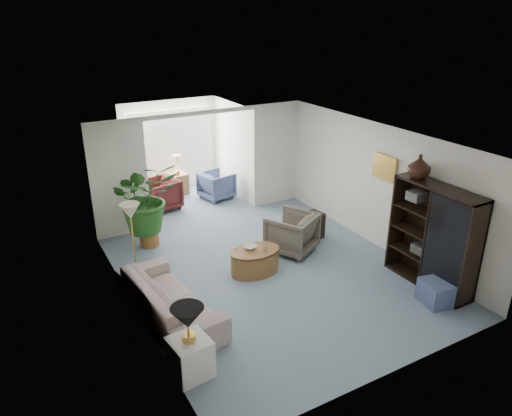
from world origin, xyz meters
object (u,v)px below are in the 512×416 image
coffee_table (255,261)px  end_table (190,357)px  ottoman (438,292)px  sofa (169,299)px  cabinet_urn (419,166)px  coffee_bowl (250,247)px  coffee_cup (265,248)px  side_table_dark (311,226)px  sunroom_chair_blue (217,185)px  table_lamp (188,318)px  wingback_chair (292,233)px  sunroom_table (179,184)px  entertainment_cabinet (433,237)px  framed_picture (385,167)px  plant_pot (149,238)px  floor_lamp (130,211)px  sunroom_chair_maroon (160,194)px

coffee_table → end_table: bearing=-136.9°
ottoman → sofa: bearing=156.0°
end_table → cabinet_urn: (4.52, 0.59, 1.76)m
coffee_bowl → coffee_cup: (0.20, -0.20, 0.02)m
coffee_table → ottoman: (2.13, -2.36, -0.03)m
side_table_dark → sunroom_chair_blue: sunroom_chair_blue is taller
table_lamp → coffee_table: size_ratio=0.46×
coffee_table → wingback_chair: size_ratio=1.08×
table_lamp → sunroom_chair_blue: table_lamp is taller
table_lamp → sunroom_table: bearing=70.5°
entertainment_cabinet → cabinet_urn: size_ratio=4.45×
framed_picture → ottoman: size_ratio=1.01×
plant_pot → coffee_table: bearing=-56.1°
entertainment_cabinet → ottoman: 0.94m
sofa → plant_pot: sofa is taller
floor_lamp → coffee_cup: size_ratio=3.39×
side_table_dark → coffee_cup: bearing=-154.2°
side_table_dark → sunroom_chair_blue: size_ratio=0.73×
end_table → floor_lamp: floor_lamp is taller
floor_lamp → ottoman: floor_lamp is taller
cabinet_urn → wingback_chair: bearing=129.7°
side_table_dark → coffee_bowl: bearing=-162.4°
sofa → sunroom_chair_blue: (2.84, 4.34, 0.02)m
coffee_bowl → ottoman: (2.18, -2.46, -0.28)m
framed_picture → floor_lamp: size_ratio=1.39×
coffee_cup → sunroom_table: size_ratio=0.19×
cabinet_urn → sunroom_chair_blue: size_ratio=0.54×
wingback_chair → plant_pot: (-2.41, 1.67, -0.24)m
framed_picture → sunroom_chair_blue: bearing=112.8°
sofa → floor_lamp: (-0.08, 1.59, 0.92)m
coffee_table → cabinet_urn: 3.34m
coffee_bowl → framed_picture: bearing=-8.8°
sunroom_chair_blue → coffee_table: bearing=153.5°
wingback_chair → floor_lamp: bearing=-40.8°
coffee_bowl → sunroom_chair_maroon: sunroom_chair_maroon is taller
end_table → coffee_bowl: end_table is taller
coffee_bowl → sunroom_chair_maroon: (-0.47, 3.66, -0.10)m
framed_picture → end_table: (-4.75, -1.60, -1.43)m
coffee_table → coffee_bowl: size_ratio=4.13×
sofa → floor_lamp: 1.84m
coffee_bowl → side_table_dark: 1.89m
cabinet_urn → sunroom_chair_blue: bearing=106.2°
sunroom_table → coffee_table: bearing=-92.9°
coffee_table → coffee_cup: bearing=-33.7°
sunroom_chair_blue → sunroom_chair_maroon: 1.50m
framed_picture → sofa: size_ratio=0.22×
entertainment_cabinet → cabinet_urn: bearing=90.0°
table_lamp → end_table: bearing=0.0°
coffee_cup → sunroom_chair_blue: 3.95m
coffee_cup → coffee_bowl: bearing=135.0°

